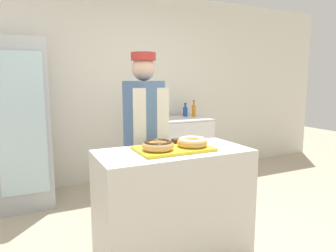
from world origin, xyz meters
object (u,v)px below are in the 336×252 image
object	(u,v)px
donut_light_glaze	(192,142)
bottle_amber	(160,113)
bottle_blue	(185,111)
chest_freezer	(174,149)
brownie_back_left	(154,143)
bottle_orange	(194,110)
brownie_back_right	(177,141)
baker_person	(145,138)
serving_tray	(173,149)
donut_chocolate_glaze	(158,145)
beverage_fridge	(22,124)

from	to	relation	value
donut_light_glaze	bottle_amber	world-z (taller)	bottle_amber
bottle_blue	bottle_amber	size ratio (longest dim) A/B	0.88
chest_freezer	bottle_blue	world-z (taller)	bottle_blue
brownie_back_left	bottle_amber	distance (m)	1.70
bottle_orange	bottle_blue	bearing A→B (deg)	140.88
bottle_amber	brownie_back_right	bearing A→B (deg)	-108.88
baker_person	brownie_back_right	bearing A→B (deg)	-75.99
brownie_back_left	bottle_orange	size ratio (longest dim) A/B	0.30
serving_tray	donut_chocolate_glaze	xyz separation A→B (m)	(-0.15, -0.04, 0.05)
baker_person	bottle_orange	world-z (taller)	baker_person
brownie_back_left	chest_freezer	distance (m)	1.93
chest_freezer	beverage_fridge	bearing A→B (deg)	-179.81
brownie_back_left	baker_person	xyz separation A→B (m)	(0.09, 0.47, -0.05)
chest_freezer	brownie_back_right	bearing A→B (deg)	-115.85
donut_chocolate_glaze	bottle_orange	size ratio (longest dim) A/B	1.01
brownie_back_left	chest_freezer	bearing A→B (deg)	58.36
donut_chocolate_glaze	donut_light_glaze	size ratio (longest dim) A/B	1.00
serving_tray	bottle_orange	bearing A→B (deg)	55.43
donut_chocolate_glaze	beverage_fridge	distance (m)	1.99
serving_tray	baker_person	distance (m)	0.61
chest_freezer	donut_chocolate_glaze	bearing A→B (deg)	-120.11
donut_chocolate_glaze	chest_freezer	size ratio (longest dim) A/B	0.25
bottle_orange	bottle_amber	xyz separation A→B (m)	(-0.63, -0.15, -0.01)
brownie_back_right	chest_freezer	world-z (taller)	brownie_back_right
brownie_back_right	chest_freezer	size ratio (longest dim) A/B	0.08
donut_light_glaze	brownie_back_right	bearing A→B (deg)	104.30
donut_light_glaze	baker_person	world-z (taller)	baker_person
serving_tray	chest_freezer	bearing A→B (deg)	63.18
beverage_fridge	bottle_amber	size ratio (longest dim) A/B	8.22
brownie_back_left	beverage_fridge	size ratio (longest dim) A/B	0.04
brownie_back_right	brownie_back_left	bearing A→B (deg)	180.00
bottle_blue	baker_person	bearing A→B (deg)	-131.90
donut_light_glaze	bottle_blue	world-z (taller)	bottle_blue
beverage_fridge	brownie_back_right	bearing A→B (deg)	-53.06
bottle_orange	beverage_fridge	bearing A→B (deg)	-177.43
serving_tray	bottle_blue	distance (m)	2.24
brownie_back_right	bottle_orange	size ratio (longest dim) A/B	0.30
chest_freezer	bottle_orange	size ratio (longest dim) A/B	3.98
serving_tray	donut_chocolate_glaze	distance (m)	0.16
chest_freezer	bottle_blue	bearing A→B (deg)	32.43
brownie_back_right	serving_tray	bearing A→B (deg)	-126.70
brownie_back_right	beverage_fridge	bearing A→B (deg)	126.94
baker_person	bottle_blue	size ratio (longest dim) A/B	8.43
brownie_back_left	bottle_amber	world-z (taller)	bottle_amber
donut_chocolate_glaze	bottle_blue	world-z (taller)	bottle_blue
brownie_back_right	bottle_orange	world-z (taller)	bottle_orange
donut_chocolate_glaze	brownie_back_right	xyz separation A→B (m)	(0.25, 0.18, -0.02)
bottle_orange	bottle_amber	bearing A→B (deg)	-166.28
brownie_back_left	beverage_fridge	world-z (taller)	beverage_fridge
serving_tray	baker_person	bearing A→B (deg)	91.08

